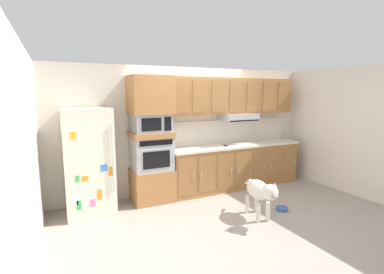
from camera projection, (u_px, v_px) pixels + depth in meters
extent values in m
plane|color=#9E9389|center=(215.00, 206.00, 5.16)|extent=(9.60, 9.60, 0.00)
cube|color=beige|center=(188.00, 129.00, 5.96)|extent=(6.20, 0.12, 2.50)
cube|color=beige|center=(30.00, 151.00, 3.76)|extent=(0.12, 7.10, 2.50)
cube|color=silver|center=(329.00, 128.00, 6.18)|extent=(0.12, 7.10, 2.50)
cube|color=silver|center=(88.00, 161.00, 4.76)|extent=(0.76, 0.70, 1.76)
cylinder|color=silver|center=(113.00, 158.00, 4.56)|extent=(0.02, 0.02, 1.10)
cube|color=gold|center=(73.00, 135.00, 4.27)|extent=(0.09, 0.01, 0.11)
cube|color=orange|center=(100.00, 195.00, 4.56)|extent=(0.07, 0.01, 0.16)
cube|color=white|center=(75.00, 201.00, 4.41)|extent=(0.09, 0.01, 0.15)
cube|color=pink|center=(93.00, 203.00, 4.53)|extent=(0.08, 0.01, 0.12)
cube|color=green|center=(79.00, 205.00, 4.45)|extent=(0.06, 0.01, 0.15)
cube|color=orange|center=(85.00, 179.00, 4.43)|extent=(0.10, 0.01, 0.08)
cube|color=orange|center=(111.00, 171.00, 4.59)|extent=(0.06, 0.01, 0.15)
cube|color=#337FDB|center=(104.00, 168.00, 4.53)|extent=(0.10, 0.01, 0.11)
cube|color=green|center=(77.00, 179.00, 4.38)|extent=(0.05, 0.01, 0.10)
cube|color=#A8703D|center=(152.00, 185.00, 5.39)|extent=(0.74, 0.62, 0.60)
cube|color=#A8AAAF|center=(151.00, 153.00, 5.29)|extent=(0.70, 0.58, 0.60)
cube|color=black|center=(157.00, 160.00, 5.04)|extent=(0.49, 0.01, 0.30)
cube|color=black|center=(156.00, 143.00, 4.99)|extent=(0.59, 0.01, 0.09)
cylinder|color=#A8AAAF|center=(157.00, 149.00, 4.99)|extent=(0.56, 0.02, 0.02)
cube|color=#A8703D|center=(151.00, 134.00, 5.24)|extent=(0.74, 0.62, 0.10)
cube|color=#A8AAAF|center=(151.00, 123.00, 5.21)|extent=(0.64, 0.53, 0.32)
cube|color=black|center=(152.00, 125.00, 4.94)|extent=(0.35, 0.01, 0.22)
cube|color=black|center=(168.00, 124.00, 5.06)|extent=(0.13, 0.01, 0.24)
cube|color=#A8703D|center=(150.00, 95.00, 5.13)|extent=(0.74, 0.62, 0.68)
cube|color=#A8703D|center=(235.00, 167.00, 6.16)|extent=(2.94, 0.60, 0.88)
cube|color=#9A6738|center=(187.00, 177.00, 5.34)|extent=(0.35, 0.01, 0.70)
cylinder|color=#BCBCC1|center=(194.00, 176.00, 5.38)|extent=(0.01, 0.01, 0.12)
cube|color=#9A6738|center=(207.00, 174.00, 5.52)|extent=(0.35, 0.01, 0.70)
cylinder|color=#BCBCC1|center=(202.00, 175.00, 5.45)|extent=(0.01, 0.01, 0.12)
cube|color=#9A6738|center=(226.00, 172.00, 5.70)|extent=(0.35, 0.01, 0.70)
cylinder|color=#BCBCC1|center=(231.00, 171.00, 5.74)|extent=(0.01, 0.01, 0.12)
cube|color=#9A6738|center=(243.00, 169.00, 5.88)|extent=(0.35, 0.01, 0.70)
cylinder|color=#BCBCC1|center=(238.00, 170.00, 5.81)|extent=(0.01, 0.01, 0.12)
cube|color=#9A6738|center=(260.00, 167.00, 6.06)|extent=(0.35, 0.01, 0.70)
cylinder|color=#BCBCC1|center=(265.00, 166.00, 6.10)|extent=(0.01, 0.01, 0.12)
cube|color=#9A6738|center=(275.00, 165.00, 6.24)|extent=(0.35, 0.01, 0.70)
cylinder|color=#BCBCC1|center=(271.00, 165.00, 6.18)|extent=(0.01, 0.01, 0.12)
cube|color=#9A6738|center=(290.00, 163.00, 6.42)|extent=(0.35, 0.01, 0.70)
cylinder|color=#BCBCC1|center=(294.00, 162.00, 6.47)|extent=(0.01, 0.01, 0.12)
cube|color=silver|center=(235.00, 145.00, 6.09)|extent=(2.98, 0.64, 0.04)
cube|color=silver|center=(228.00, 131.00, 6.30)|extent=(2.98, 0.02, 0.50)
cube|color=#A8703D|center=(233.00, 96.00, 6.05)|extent=(2.94, 0.34, 0.74)
cube|color=#A8AAAF|center=(238.00, 117.00, 6.09)|extent=(0.76, 0.48, 0.14)
cube|color=black|center=(244.00, 121.00, 5.91)|extent=(0.72, 0.04, 0.02)
cube|color=#9A6738|center=(181.00, 96.00, 5.35)|extent=(0.35, 0.01, 0.63)
cube|color=#9A6738|center=(201.00, 96.00, 5.53)|extent=(0.35, 0.01, 0.63)
cube|color=#9A6738|center=(220.00, 96.00, 5.71)|extent=(0.35, 0.01, 0.63)
cube|color=#9A6738|center=(238.00, 96.00, 5.89)|extent=(0.35, 0.01, 0.63)
cube|color=#9A6738|center=(254.00, 96.00, 6.07)|extent=(0.35, 0.01, 0.63)
cube|color=#9A6738|center=(270.00, 96.00, 6.25)|extent=(0.35, 0.01, 0.63)
cube|color=#9A6738|center=(285.00, 96.00, 6.43)|extent=(0.35, 0.01, 0.63)
cylinder|color=black|center=(226.00, 145.00, 5.89)|extent=(0.04, 0.10, 0.03)
cylinder|color=silver|center=(230.00, 145.00, 5.95)|extent=(0.03, 0.12, 0.01)
ellipsoid|color=beige|center=(258.00, 190.00, 4.64)|extent=(0.39, 0.58, 0.30)
sphere|color=beige|center=(270.00, 192.00, 4.27)|extent=(0.24, 0.24, 0.24)
ellipsoid|color=gray|center=(274.00, 197.00, 4.16)|extent=(0.11, 0.15, 0.08)
cone|color=beige|center=(275.00, 185.00, 4.29)|extent=(0.07, 0.07, 0.07)
cone|color=beige|center=(265.00, 186.00, 4.25)|extent=(0.07, 0.07, 0.07)
cylinder|color=beige|center=(248.00, 181.00, 4.96)|extent=(0.07, 0.18, 0.14)
cylinder|color=beige|center=(268.00, 212.00, 4.53)|extent=(0.07, 0.07, 0.31)
cylinder|color=beige|center=(258.00, 213.00, 4.49)|extent=(0.07, 0.07, 0.31)
cylinder|color=beige|center=(256.00, 203.00, 4.89)|extent=(0.07, 0.07, 0.31)
cylinder|color=beige|center=(247.00, 204.00, 4.84)|extent=(0.07, 0.07, 0.31)
cylinder|color=#3359A5|center=(282.00, 209.00, 4.95)|extent=(0.20, 0.20, 0.06)
cylinder|color=brown|center=(282.00, 208.00, 4.95)|extent=(0.15, 0.15, 0.03)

